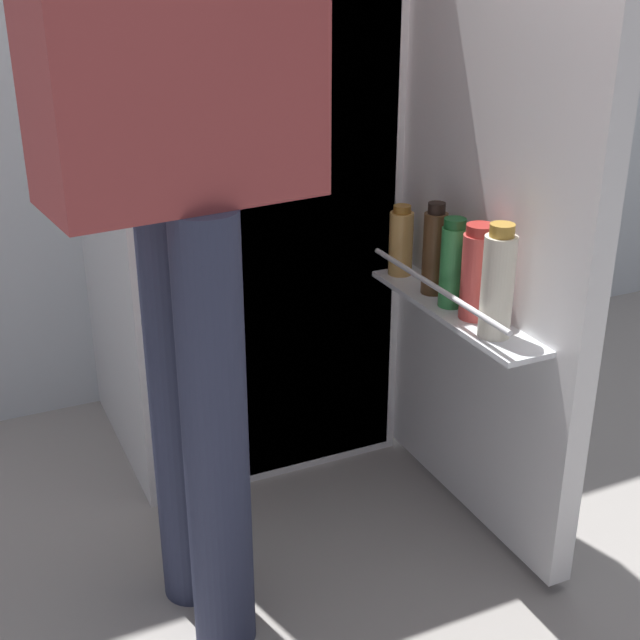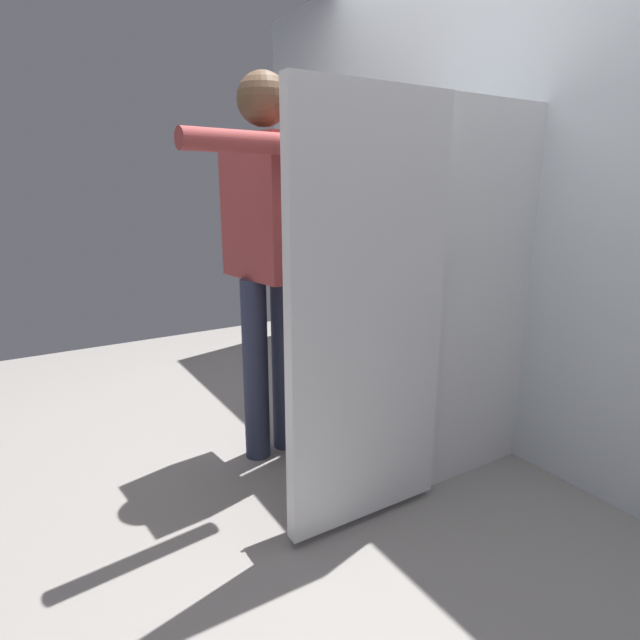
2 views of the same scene
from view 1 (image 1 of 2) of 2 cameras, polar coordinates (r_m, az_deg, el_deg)
ground_plane at (r=2.14m, az=-0.04°, el=-13.38°), size 5.28×5.28×0.00m
refrigerator at (r=2.22m, az=-4.73°, el=11.31°), size 0.73×1.27×1.63m
person at (r=1.47m, az=-8.98°, el=15.06°), size 0.63×0.75×1.77m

